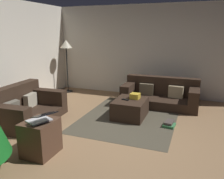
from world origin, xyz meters
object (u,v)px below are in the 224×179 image
(book_stack, at_px, (169,124))
(corner_lamp, at_px, (66,48))
(ottoman, at_px, (130,108))
(gift_box, at_px, (135,96))
(couch_left, at_px, (24,108))
(laptop, at_px, (41,118))
(tv_remote, at_px, (125,100))
(couch_right, at_px, (160,95))
(side_table, at_px, (41,138))

(book_stack, xyz_separation_m, corner_lamp, (1.64, 3.34, 1.32))
(ottoman, xyz_separation_m, gift_box, (0.12, -0.07, 0.26))
(couch_left, xyz_separation_m, laptop, (-1.04, -1.26, 0.33))
(tv_remote, bearing_deg, ottoman, -39.38)
(couch_right, relative_size, laptop, 3.69)
(gift_box, relative_size, side_table, 0.37)
(couch_right, distance_m, tv_remote, 1.31)
(couch_right, bearing_deg, laptop, 68.08)
(couch_left, relative_size, side_table, 2.86)
(couch_right, xyz_separation_m, tv_remote, (-1.17, 0.58, 0.14))
(couch_right, height_order, corner_lamp, corner_lamp)
(ottoman, relative_size, corner_lamp, 0.52)
(couch_left, bearing_deg, corner_lamp, -173.32)
(gift_box, relative_size, corner_lamp, 0.12)
(couch_left, bearing_deg, tv_remote, 112.82)
(ottoman, bearing_deg, corner_lamp, 59.94)
(laptop, bearing_deg, couch_right, -22.04)
(ottoman, distance_m, tv_remote, 0.24)
(couch_left, distance_m, corner_lamp, 2.68)
(couch_right, xyz_separation_m, side_table, (-3.12, 1.33, 0.00))
(side_table, distance_m, book_stack, 2.50)
(couch_right, relative_size, tv_remote, 11.72)
(side_table, xyz_separation_m, book_stack, (1.79, -1.73, -0.23))
(gift_box, distance_m, side_table, 2.33)
(couch_right, relative_size, corner_lamp, 1.17)
(gift_box, xyz_separation_m, corner_lamp, (1.30, 2.52, 0.91))
(couch_left, distance_m, gift_box, 2.41)
(couch_left, relative_size, couch_right, 0.84)
(ottoman, distance_m, corner_lamp, 3.06)
(tv_remote, bearing_deg, couch_right, -9.94)
(laptop, height_order, book_stack, laptop)
(couch_left, bearing_deg, ottoman, 113.25)
(couch_left, height_order, ottoman, couch_left)
(couch_left, distance_m, book_stack, 3.05)
(side_table, bearing_deg, ottoman, -22.70)
(couch_right, xyz_separation_m, ottoman, (-1.10, 0.49, -0.07))
(couch_left, xyz_separation_m, couch_right, (2.10, -2.54, -0.01))
(corner_lamp, bearing_deg, book_stack, -116.21)
(gift_box, xyz_separation_m, laptop, (-2.16, 0.86, 0.15))
(gift_box, xyz_separation_m, book_stack, (-0.34, -0.81, -0.41))
(tv_remote, height_order, book_stack, tv_remote)
(ottoman, bearing_deg, couch_left, 115.92)
(side_table, relative_size, laptop, 1.08)
(corner_lamp, bearing_deg, ottoman, -120.06)
(ottoman, distance_m, book_stack, 0.93)
(couch_right, distance_m, corner_lamp, 3.15)
(gift_box, bearing_deg, book_stack, -112.88)
(side_table, bearing_deg, couch_right, -23.08)
(couch_left, height_order, couch_right, couch_left)
(couch_right, relative_size, ottoman, 2.26)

